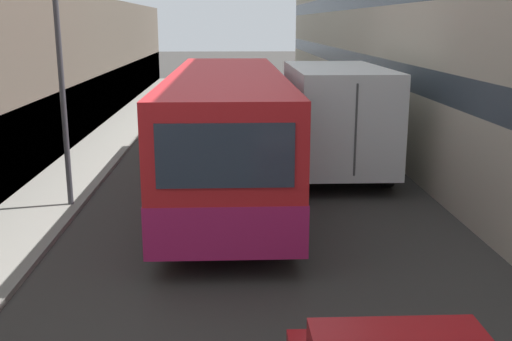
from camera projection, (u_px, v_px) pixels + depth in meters
The scene contains 5 objects.
ground_plane at pixel (248, 190), 14.83m from camera, with size 150.00×150.00×0.00m, color #33302D.
sidewalk_left at pixel (58, 190), 14.63m from camera, with size 1.82×60.00×0.10m.
bus at pixel (227, 128), 14.48m from camera, with size 2.59×11.22×2.90m.
box_truck at pixel (331, 113), 16.86m from camera, with size 2.39×7.14×2.90m.
panel_van at pixel (220, 96), 25.34m from camera, with size 2.00×4.48×1.81m.
Camera 1 is at (-0.42, 0.72, 4.02)m, focal length 42.00 mm.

